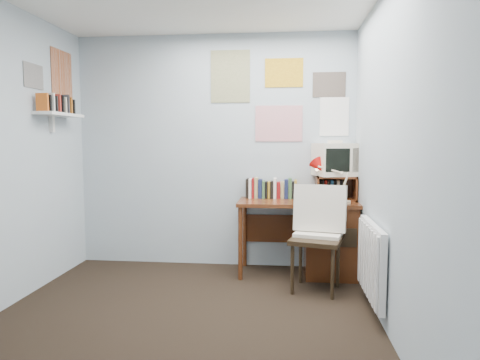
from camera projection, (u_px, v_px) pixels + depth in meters
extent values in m
plane|color=black|center=(175.00, 334.00, 3.03)|extent=(3.50, 3.50, 0.00)
cube|color=#AABBC3|center=(214.00, 152.00, 4.65)|extent=(3.00, 0.02, 2.50)
cube|color=#AABBC3|center=(399.00, 160.00, 2.76)|extent=(0.02, 3.50, 2.50)
cube|color=#5E2D15|center=(298.00, 203.00, 4.33)|extent=(1.20, 0.55, 0.03)
cube|color=#5E2D15|center=(330.00, 240.00, 4.33)|extent=(0.50, 0.50, 0.72)
cylinder|color=#5E2D15|center=(240.00, 244.00, 4.19)|extent=(0.04, 0.04, 0.72)
cylinder|color=#5E2D15|center=(245.00, 233.00, 4.66)|extent=(0.04, 0.04, 0.72)
cube|color=#5E2D15|center=(273.00, 228.00, 4.64)|extent=(0.64, 0.02, 0.30)
cube|color=black|center=(316.00, 240.00, 3.88)|extent=(0.58, 0.56, 0.94)
cube|color=#BC0F0C|center=(346.00, 184.00, 4.12)|extent=(0.33, 0.31, 0.39)
cube|color=#5E2D15|center=(336.00, 188.00, 4.39)|extent=(0.40, 0.30, 0.25)
cube|color=beige|center=(335.00, 158.00, 4.39)|extent=(0.47, 0.45, 0.36)
cube|color=#5E2D15|center=(274.00, 188.00, 4.53)|extent=(0.60, 0.14, 0.22)
cube|color=white|center=(372.00, 261.00, 3.39)|extent=(0.09, 0.80, 0.60)
cube|color=white|center=(59.00, 115.00, 4.12)|extent=(0.20, 0.62, 0.24)
cube|color=white|center=(279.00, 95.00, 4.52)|extent=(1.20, 0.01, 0.90)
cube|color=white|center=(48.00, 75.00, 4.09)|extent=(0.01, 0.70, 0.60)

